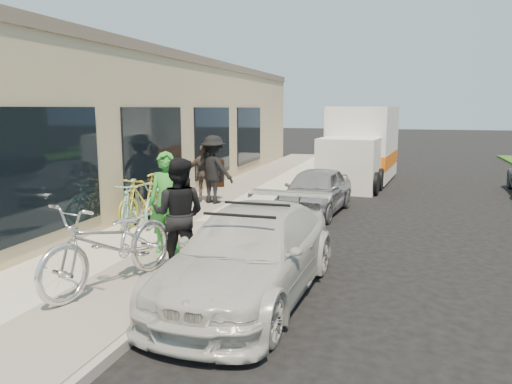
# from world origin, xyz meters

# --- Properties ---
(ground) EXTENTS (120.00, 120.00, 0.00)m
(ground) POSITION_xyz_m (0.00, 0.00, 0.00)
(ground) COLOR black
(ground) RESTS_ON ground
(sidewalk) EXTENTS (3.00, 34.00, 0.15)m
(sidewalk) POSITION_xyz_m (-2.00, 3.00, 0.07)
(sidewalk) COLOR beige
(sidewalk) RESTS_ON ground
(curb) EXTENTS (0.12, 34.00, 0.13)m
(curb) POSITION_xyz_m (-0.45, 3.00, 0.07)
(curb) COLOR #9A938D
(curb) RESTS_ON ground
(storefront) EXTENTS (3.60, 20.00, 4.22)m
(storefront) POSITION_xyz_m (-5.24, 7.99, 2.12)
(storefront) COLOR #C4B088
(storefront) RESTS_ON ground
(bike_rack) EXTENTS (0.09, 0.65, 0.91)m
(bike_rack) POSITION_xyz_m (-3.10, 2.56, 0.70)
(bike_rack) COLOR black
(bike_rack) RESTS_ON sidewalk
(sandwich_board) EXTENTS (0.71, 0.71, 0.89)m
(sandwich_board) POSITION_xyz_m (-3.31, 7.75, 0.60)
(sandwich_board) COLOR black
(sandwich_board) RESTS_ON sidewalk
(sedan_white) EXTENTS (2.01, 4.43, 1.30)m
(sedan_white) POSITION_xyz_m (0.44, -0.69, 0.63)
(sedan_white) COLOR silver
(sedan_white) RESTS_ON ground
(sedan_silver) EXTENTS (1.72, 3.55, 1.17)m
(sedan_silver) POSITION_xyz_m (0.35, 5.33, 0.58)
(sedan_silver) COLOR #949499
(sedan_silver) RESTS_ON ground
(moving_truck) EXTENTS (2.56, 5.71, 2.73)m
(moving_truck) POSITION_xyz_m (1.00, 11.21, 1.21)
(moving_truck) COLOR silver
(moving_truck) RESTS_ON ground
(tandem_bike) EXTENTS (1.44, 2.55, 1.27)m
(tandem_bike) POSITION_xyz_m (-1.45, -1.25, 0.79)
(tandem_bike) COLOR silver
(tandem_bike) RESTS_ON sidewalk
(woman_rider) EXTENTS (0.72, 0.54, 1.79)m
(woman_rider) POSITION_xyz_m (-1.46, 0.57, 1.04)
(woman_rider) COLOR green
(woman_rider) RESTS_ON sidewalk
(man_standing) EXTENTS (0.93, 0.76, 1.78)m
(man_standing) POSITION_xyz_m (-0.86, -0.25, 1.04)
(man_standing) COLOR black
(man_standing) RESTS_ON sidewalk
(cruiser_bike_a) EXTENTS (0.96, 1.75, 1.02)m
(cruiser_bike_a) POSITION_xyz_m (-3.03, 2.00, 0.66)
(cruiser_bike_a) COLOR #85C6B4
(cruiser_bike_a) RESTS_ON sidewalk
(cruiser_bike_b) EXTENTS (1.07, 2.03, 1.02)m
(cruiser_bike_b) POSITION_xyz_m (-2.71, 2.63, 0.66)
(cruiser_bike_b) COLOR #85C6B4
(cruiser_bike_b) RESTS_ON sidewalk
(cruiser_bike_c) EXTENTS (0.74, 1.85, 1.08)m
(cruiser_bike_c) POSITION_xyz_m (-2.97, 2.46, 0.69)
(cruiser_bike_c) COLOR gold
(cruiser_bike_c) RESTS_ON sidewalk
(bystander_a) EXTENTS (1.31, 0.97, 1.81)m
(bystander_a) POSITION_xyz_m (-2.37, 5.15, 1.06)
(bystander_a) COLOR black
(bystander_a) RESTS_ON sidewalk
(bystander_b) EXTENTS (0.97, 0.56, 1.55)m
(bystander_b) POSITION_xyz_m (-2.72, 5.29, 0.93)
(bystander_b) COLOR brown
(bystander_b) RESTS_ON sidewalk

